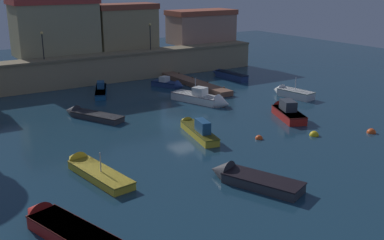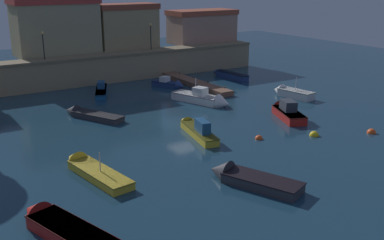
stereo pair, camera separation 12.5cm
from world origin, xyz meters
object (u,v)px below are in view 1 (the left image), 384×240
(moored_boat_6, at_px, (101,89))
(quay_lamp_0, at_px, (42,41))
(moored_boat_3, at_px, (204,99))
(mooring_buoy_0, at_px, (259,139))
(moored_boat_13, at_px, (60,226))
(quay_lamp_1, at_px, (150,32))
(moored_boat_8, at_px, (170,84))
(moored_boat_0, at_px, (91,169))
(moored_boat_5, at_px, (285,111))
(moored_boat_9, at_px, (290,92))
(moored_boat_11, at_px, (246,178))
(moored_boat_10, at_px, (87,114))
(moored_boat_2, at_px, (196,129))
(moored_boat_1, at_px, (228,75))
(mooring_buoy_1, at_px, (371,133))
(mooring_buoy_2, at_px, (314,136))

(moored_boat_6, bearing_deg, quay_lamp_0, 66.30)
(moored_boat_3, relative_size, mooring_buoy_0, 11.56)
(moored_boat_13, bearing_deg, quay_lamp_1, -51.36)
(quay_lamp_1, distance_m, moored_boat_8, 8.71)
(moored_boat_0, bearing_deg, moored_boat_6, -32.31)
(moored_boat_0, relative_size, moored_boat_5, 1.20)
(quay_lamp_1, xyz_separation_m, moored_boat_6, (-9.00, -5.02, -5.32))
(moored_boat_9, bearing_deg, moored_boat_13, 107.20)
(moored_boat_9, distance_m, moored_boat_11, 23.54)
(moored_boat_0, bearing_deg, moored_boat_9, -80.97)
(moored_boat_9, relative_size, moored_boat_10, 0.78)
(moored_boat_2, bearing_deg, moored_boat_0, 118.24)
(moored_boat_2, bearing_deg, moored_boat_6, 15.32)
(moored_boat_8, bearing_deg, moored_boat_1, 67.13)
(moored_boat_2, distance_m, moored_boat_6, 17.99)
(moored_boat_2, relative_size, moored_boat_5, 1.17)
(quay_lamp_0, xyz_separation_m, mooring_buoy_0, (9.30, -26.72, -5.58))
(moored_boat_10, xyz_separation_m, mooring_buoy_1, (18.29, -17.11, -0.28))
(quay_lamp_1, relative_size, moored_boat_0, 0.46)
(moored_boat_10, bearing_deg, mooring_buoy_2, -163.44)
(quay_lamp_0, relative_size, moored_boat_2, 0.44)
(moored_boat_6, height_order, mooring_buoy_1, moored_boat_6)
(moored_boat_3, xyz_separation_m, moored_boat_8, (0.80, 8.41, -0.12))
(moored_boat_0, xyz_separation_m, mooring_buoy_2, (18.21, -2.55, -0.30))
(moored_boat_6, height_order, mooring_buoy_0, moored_boat_6)
(moored_boat_2, relative_size, moored_boat_9, 1.39)
(moored_boat_11, height_order, mooring_buoy_1, moored_boat_11)
(mooring_buoy_2, bearing_deg, moored_boat_1, 70.84)
(mooring_buoy_0, relative_size, mooring_buoy_1, 0.81)
(moored_boat_0, relative_size, moored_boat_2, 1.02)
(moored_boat_1, xyz_separation_m, mooring_buoy_0, (-12.01, -20.28, -0.44))
(mooring_buoy_0, xyz_separation_m, mooring_buoy_1, (8.88, -3.89, 0.00))
(quay_lamp_0, height_order, moored_boat_11, quay_lamp_0)
(moored_boat_1, xyz_separation_m, moored_boat_6, (-16.65, 1.43, -0.05))
(moored_boat_1, xyz_separation_m, mooring_buoy_2, (-7.67, -22.08, -0.44))
(moored_boat_1, height_order, mooring_buoy_1, moored_boat_1)
(quay_lamp_0, bearing_deg, moored_boat_8, -28.37)
(moored_boat_1, bearing_deg, moored_boat_13, 127.56)
(moored_boat_5, bearing_deg, moored_boat_9, -24.85)
(moored_boat_3, bearing_deg, quay_lamp_0, -161.05)
(quay_lamp_1, bearing_deg, moored_boat_0, -125.06)
(moored_boat_6, height_order, moored_boat_11, moored_boat_6)
(moored_boat_2, relative_size, mooring_buoy_2, 9.26)
(moored_boat_13, xyz_separation_m, mooring_buoy_2, (22.29, 3.88, -0.39))
(moored_boat_6, relative_size, moored_boat_10, 1.06)
(mooring_buoy_2, bearing_deg, moored_boat_2, 144.98)
(moored_boat_2, bearing_deg, moored_boat_5, -78.89)
(moored_boat_10, distance_m, mooring_buoy_1, 25.05)
(mooring_buoy_1, bearing_deg, moored_boat_5, 109.41)
(quay_lamp_1, xyz_separation_m, moored_boat_9, (7.63, -17.79, -5.28))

